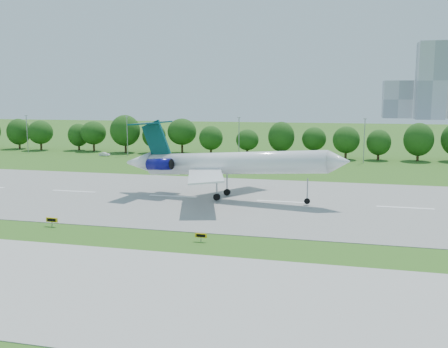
{
  "coord_description": "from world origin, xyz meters",
  "views": [
    {
      "loc": [
        10.34,
        -59.08,
        17.86
      ],
      "look_at": [
        -8.67,
        18.0,
        5.63
      ],
      "focal_mm": 40.0,
      "sensor_mm": 36.0,
      "label": 1
    }
  ],
  "objects_px": {
    "airliner": "(223,162)",
    "taxi_sign_left": "(52,220)",
    "service_vehicle_a": "(104,154)",
    "service_vehicle_b": "(286,160)"
  },
  "relations": [
    {
      "from": "service_vehicle_b",
      "to": "taxi_sign_left",
      "type": "bearing_deg",
      "value": 171.91
    },
    {
      "from": "taxi_sign_left",
      "to": "service_vehicle_b",
      "type": "xyz_separation_m",
      "value": [
        23.39,
        78.49,
        -0.32
      ]
    },
    {
      "from": "airliner",
      "to": "taxi_sign_left",
      "type": "distance_m",
      "value": 31.13
    },
    {
      "from": "airliner",
      "to": "taxi_sign_left",
      "type": "height_order",
      "value": "airliner"
    },
    {
      "from": "taxi_sign_left",
      "to": "service_vehicle_a",
      "type": "distance_m",
      "value": 85.55
    },
    {
      "from": "service_vehicle_a",
      "to": "service_vehicle_b",
      "type": "distance_m",
      "value": 56.03
    },
    {
      "from": "airliner",
      "to": "taxi_sign_left",
      "type": "relative_size",
      "value": 23.18
    },
    {
      "from": "taxi_sign_left",
      "to": "airliner",
      "type": "bearing_deg",
      "value": 56.58
    },
    {
      "from": "taxi_sign_left",
      "to": "service_vehicle_b",
      "type": "bearing_deg",
      "value": 77.1
    },
    {
      "from": "service_vehicle_a",
      "to": "service_vehicle_b",
      "type": "xyz_separation_m",
      "value": [
        56.03,
        -0.59,
        0.06
      ]
    }
  ]
}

